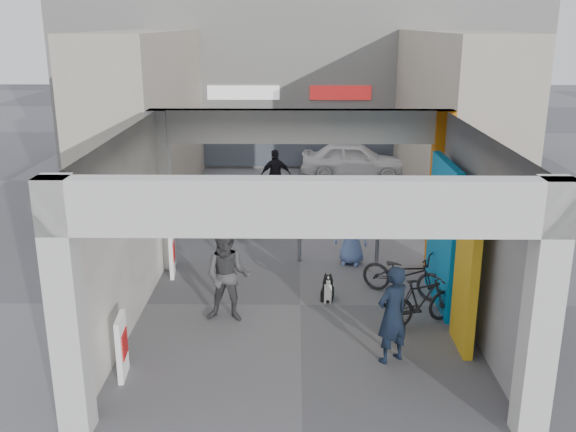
{
  "coord_description": "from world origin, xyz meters",
  "views": [
    {
      "loc": [
        -0.1,
        -11.38,
        5.27
      ],
      "look_at": [
        -0.25,
        1.0,
        1.5
      ],
      "focal_mm": 40.0,
      "sensor_mm": 36.0,
      "label": 1
    }
  ],
  "objects_px": {
    "produce_stand": "(227,210)",
    "bicycle_front": "(404,274)",
    "bicycle_rear": "(421,301)",
    "white_van": "(354,160)",
    "border_collie": "(328,290)",
    "man_back_turned": "(228,276)",
    "man_elderly": "(352,232)",
    "man_crates": "(276,176)",
    "cafe_set": "(247,218)",
    "man_with_dog": "(392,315)"
  },
  "relations": [
    {
      "from": "man_back_turned",
      "to": "white_van",
      "type": "bearing_deg",
      "value": 79.18
    },
    {
      "from": "cafe_set",
      "to": "man_elderly",
      "type": "bearing_deg",
      "value": -43.31
    },
    {
      "from": "bicycle_rear",
      "to": "white_van",
      "type": "height_order",
      "value": "white_van"
    },
    {
      "from": "border_collie",
      "to": "man_with_dog",
      "type": "xyz_separation_m",
      "value": [
        0.91,
        -2.28,
        0.57
      ]
    },
    {
      "from": "produce_stand",
      "to": "man_with_dog",
      "type": "relative_size",
      "value": 0.73
    },
    {
      "from": "man_crates",
      "to": "bicycle_rear",
      "type": "bearing_deg",
      "value": 98.76
    },
    {
      "from": "produce_stand",
      "to": "bicycle_rear",
      "type": "distance_m",
      "value": 7.5
    },
    {
      "from": "bicycle_rear",
      "to": "white_van",
      "type": "bearing_deg",
      "value": -23.42
    },
    {
      "from": "man_elderly",
      "to": "bicycle_rear",
      "type": "height_order",
      "value": "man_elderly"
    },
    {
      "from": "cafe_set",
      "to": "border_collie",
      "type": "distance_m",
      "value": 4.85
    },
    {
      "from": "border_collie",
      "to": "bicycle_rear",
      "type": "distance_m",
      "value": 1.92
    },
    {
      "from": "border_collie",
      "to": "produce_stand",
      "type": "bearing_deg",
      "value": 126.58
    },
    {
      "from": "man_back_turned",
      "to": "man_with_dog",
      "type": "bearing_deg",
      "value": -22.37
    },
    {
      "from": "border_collie",
      "to": "man_crates",
      "type": "height_order",
      "value": "man_crates"
    },
    {
      "from": "man_with_dog",
      "to": "man_back_turned",
      "type": "relative_size",
      "value": 0.95
    },
    {
      "from": "produce_stand",
      "to": "man_with_dog",
      "type": "bearing_deg",
      "value": -88.28
    },
    {
      "from": "man_elderly",
      "to": "produce_stand",
      "type": "bearing_deg",
      "value": 150.14
    },
    {
      "from": "cafe_set",
      "to": "bicycle_rear",
      "type": "distance_m",
      "value": 6.49
    },
    {
      "from": "man_back_turned",
      "to": "man_elderly",
      "type": "height_order",
      "value": "man_back_turned"
    },
    {
      "from": "man_with_dog",
      "to": "cafe_set",
      "type": "bearing_deg",
      "value": -100.45
    },
    {
      "from": "border_collie",
      "to": "white_van",
      "type": "relative_size",
      "value": 0.17
    },
    {
      "from": "man_back_turned",
      "to": "man_crates",
      "type": "xyz_separation_m",
      "value": [
        0.62,
        8.15,
        -0.06
      ]
    },
    {
      "from": "man_crates",
      "to": "white_van",
      "type": "height_order",
      "value": "man_crates"
    },
    {
      "from": "border_collie",
      "to": "man_elderly",
      "type": "relative_size",
      "value": 0.41
    },
    {
      "from": "man_crates",
      "to": "border_collie",
      "type": "bearing_deg",
      "value": 89.3
    },
    {
      "from": "bicycle_rear",
      "to": "man_back_turned",
      "type": "bearing_deg",
      "value": 62.89
    },
    {
      "from": "produce_stand",
      "to": "border_collie",
      "type": "height_order",
      "value": "produce_stand"
    },
    {
      "from": "man_elderly",
      "to": "bicycle_front",
      "type": "distance_m",
      "value": 1.97
    },
    {
      "from": "man_with_dog",
      "to": "bicycle_rear",
      "type": "distance_m",
      "value": 1.53
    },
    {
      "from": "man_crates",
      "to": "bicycle_rear",
      "type": "distance_m",
      "value": 8.8
    },
    {
      "from": "bicycle_front",
      "to": "bicycle_rear",
      "type": "distance_m",
      "value": 1.32
    },
    {
      "from": "produce_stand",
      "to": "bicycle_front",
      "type": "bearing_deg",
      "value": -73.42
    },
    {
      "from": "man_elderly",
      "to": "bicycle_front",
      "type": "relative_size",
      "value": 0.86
    },
    {
      "from": "produce_stand",
      "to": "border_collie",
      "type": "bearing_deg",
      "value": -87.18
    },
    {
      "from": "man_with_dog",
      "to": "bicycle_front",
      "type": "distance_m",
      "value": 2.7
    },
    {
      "from": "bicycle_rear",
      "to": "border_collie",
      "type": "bearing_deg",
      "value": 34.37
    },
    {
      "from": "produce_stand",
      "to": "man_back_turned",
      "type": "height_order",
      "value": "man_back_turned"
    },
    {
      "from": "man_back_turned",
      "to": "white_van",
      "type": "xyz_separation_m",
      "value": [
        3.27,
        11.27,
        -0.23
      ]
    },
    {
      "from": "border_collie",
      "to": "cafe_set",
      "type": "bearing_deg",
      "value": 124.39
    },
    {
      "from": "man_elderly",
      "to": "man_crates",
      "type": "height_order",
      "value": "man_crates"
    },
    {
      "from": "produce_stand",
      "to": "man_elderly",
      "type": "bearing_deg",
      "value": -68.33
    },
    {
      "from": "cafe_set",
      "to": "bicycle_front",
      "type": "relative_size",
      "value": 0.89
    },
    {
      "from": "produce_stand",
      "to": "man_crates",
      "type": "distance_m",
      "value": 2.46
    },
    {
      "from": "white_van",
      "to": "man_with_dog",
      "type": "bearing_deg",
      "value": -174.64
    },
    {
      "from": "bicycle_front",
      "to": "white_van",
      "type": "relative_size",
      "value": 0.47
    },
    {
      "from": "produce_stand",
      "to": "bicycle_front",
      "type": "height_order",
      "value": "bicycle_front"
    },
    {
      "from": "border_collie",
      "to": "man_elderly",
      "type": "height_order",
      "value": "man_elderly"
    },
    {
      "from": "man_with_dog",
      "to": "bicycle_front",
      "type": "relative_size",
      "value": 0.94
    },
    {
      "from": "man_crates",
      "to": "bicycle_front",
      "type": "relative_size",
      "value": 0.92
    },
    {
      "from": "bicycle_front",
      "to": "man_elderly",
      "type": "bearing_deg",
      "value": 55.55
    }
  ]
}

